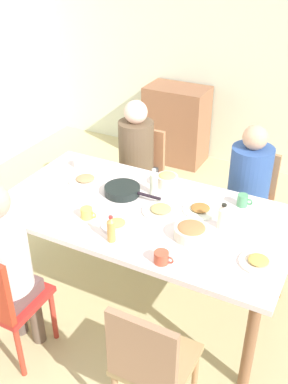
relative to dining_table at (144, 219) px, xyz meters
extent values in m
plane|color=tan|center=(0.00, 0.00, -0.69)|extent=(6.07, 6.07, 0.00)
cube|color=silver|center=(0.00, 2.53, 0.61)|extent=(5.29, 0.12, 2.60)
cube|color=white|center=(0.00, 0.00, 0.05)|extent=(2.05, 1.08, 0.04)
cylinder|color=#946236|center=(-0.92, -0.44, -0.33)|extent=(0.07, 0.07, 0.73)
cylinder|color=brown|center=(0.92, -0.44, -0.33)|extent=(0.07, 0.07, 0.73)
cylinder|color=#905E40|center=(-0.92, 0.44, -0.33)|extent=(0.07, 0.07, 0.73)
cylinder|color=#935C2F|center=(0.92, 0.44, -0.33)|extent=(0.07, 0.07, 0.73)
cube|color=tan|center=(0.51, -0.84, -0.25)|extent=(0.40, 0.40, 0.04)
cylinder|color=#B4764B|center=(0.34, -0.67, -0.48)|extent=(0.04, 0.04, 0.43)
cylinder|color=#B17A50|center=(0.68, -0.67, -0.48)|extent=(0.04, 0.04, 0.43)
cube|color=#A47759|center=(0.51, -1.02, -0.02)|extent=(0.38, 0.04, 0.45)
cube|color=#B2824E|center=(-0.51, 0.84, -0.25)|extent=(0.40, 0.40, 0.04)
cylinder|color=#B3794A|center=(-0.34, 1.01, -0.48)|extent=(0.04, 0.04, 0.43)
cylinder|color=#A9864A|center=(-0.68, 1.01, -0.48)|extent=(0.04, 0.04, 0.43)
cylinder|color=#AC7A55|center=(-0.34, 0.67, -0.48)|extent=(0.04, 0.04, 0.43)
cylinder|color=tan|center=(-0.68, 0.67, -0.48)|extent=(0.04, 0.04, 0.43)
cube|color=#B77851|center=(-0.51, 1.02, -0.02)|extent=(0.38, 0.04, 0.45)
cylinder|color=#373D43|center=(-0.43, 0.74, -0.47)|extent=(0.09, 0.09, 0.45)
cylinder|color=#383C45|center=(-0.59, 0.74, -0.47)|extent=(0.09, 0.09, 0.45)
cube|color=#41464A|center=(-0.51, 0.84, -0.19)|extent=(0.30, 0.30, 0.10)
cylinder|color=brown|center=(-0.51, 0.84, 0.09)|extent=(0.31, 0.31, 0.47)
sphere|color=beige|center=(-0.51, 0.84, 0.42)|extent=(0.20, 0.20, 0.20)
cube|color=#A87A55|center=(0.51, 0.84, -0.25)|extent=(0.40, 0.40, 0.04)
cylinder|color=#AA7E5A|center=(0.68, 1.01, -0.48)|extent=(0.04, 0.04, 0.43)
cylinder|color=#B0764A|center=(0.34, 1.01, -0.48)|extent=(0.04, 0.04, 0.43)
cylinder|color=#A68252|center=(0.68, 0.67, -0.48)|extent=(0.04, 0.04, 0.43)
cylinder|color=#B67D55|center=(0.34, 0.67, -0.48)|extent=(0.04, 0.04, 0.43)
cube|color=#B57F53|center=(0.51, 1.02, -0.02)|extent=(0.38, 0.04, 0.45)
cylinder|color=brown|center=(0.59, 0.74, -0.47)|extent=(0.09, 0.09, 0.45)
cylinder|color=brown|center=(0.43, 0.74, -0.47)|extent=(0.09, 0.09, 0.45)
cube|color=brown|center=(0.51, 0.84, -0.19)|extent=(0.30, 0.30, 0.10)
cylinder|color=#315399|center=(0.51, 0.84, 0.08)|extent=(0.33, 0.33, 0.45)
sphere|color=tan|center=(0.51, 0.84, 0.40)|extent=(0.19, 0.19, 0.19)
cube|color=red|center=(-0.51, -0.84, -0.25)|extent=(0.40, 0.40, 0.04)
cylinder|color=#B83525|center=(-0.34, -1.01, -0.48)|extent=(0.04, 0.04, 0.43)
cylinder|color=#B83621|center=(-0.68, -0.67, -0.48)|extent=(0.04, 0.04, 0.43)
cylinder|color=#B63629|center=(-0.34, -0.67, -0.48)|extent=(0.04, 0.04, 0.43)
cylinder|color=brown|center=(-0.59, -0.74, -0.47)|extent=(0.09, 0.09, 0.45)
cylinder|color=brown|center=(-0.43, -0.74, -0.47)|extent=(0.09, 0.09, 0.45)
cube|color=brown|center=(-0.51, -0.84, -0.19)|extent=(0.30, 0.30, 0.10)
cylinder|color=silver|center=(-0.51, -0.84, 0.12)|extent=(0.31, 0.31, 0.52)
cylinder|color=silver|center=(-0.59, 0.16, 0.08)|extent=(0.26, 0.26, 0.01)
ellipsoid|color=tan|center=(-0.59, 0.16, 0.10)|extent=(0.14, 0.14, 0.02)
cylinder|color=silver|center=(0.11, 0.04, 0.08)|extent=(0.26, 0.26, 0.01)
ellipsoid|color=tan|center=(0.11, 0.04, 0.10)|extent=(0.14, 0.14, 0.02)
cylinder|color=white|center=(-0.07, -0.25, 0.08)|extent=(0.21, 0.21, 0.01)
ellipsoid|color=tan|center=(-0.07, -0.25, 0.10)|extent=(0.12, 0.12, 0.02)
cylinder|color=silver|center=(0.85, -0.20, 0.08)|extent=(0.23, 0.23, 0.01)
ellipsoid|color=tan|center=(0.85, -0.20, 0.10)|extent=(0.12, 0.12, 0.02)
cylinder|color=white|center=(0.35, 0.17, 0.08)|extent=(0.24, 0.24, 0.01)
ellipsoid|color=#A3682F|center=(0.35, 0.17, 0.10)|extent=(0.13, 0.13, 0.02)
cylinder|color=beige|center=(0.00, 0.38, 0.12)|extent=(0.16, 0.16, 0.09)
ellipsoid|color=tan|center=(0.00, 0.38, 0.16)|extent=(0.13, 0.13, 0.04)
cylinder|color=beige|center=(0.41, -0.14, 0.11)|extent=(0.22, 0.22, 0.08)
ellipsoid|color=#B07345|center=(0.41, -0.14, 0.15)|extent=(0.18, 0.18, 0.04)
cylinder|color=black|center=(-0.25, 0.13, 0.10)|extent=(0.26, 0.26, 0.06)
cylinder|color=black|center=(-0.02, 0.13, 0.12)|extent=(0.18, 0.02, 0.02)
cylinder|color=#4F9566|center=(0.59, 0.37, 0.12)|extent=(0.07, 0.07, 0.09)
torus|color=#44925A|center=(0.63, 0.37, 0.12)|extent=(0.05, 0.01, 0.05)
cylinder|color=#C34E36|center=(0.34, -0.45, 0.11)|extent=(0.09, 0.09, 0.07)
torus|color=#CE5242|center=(0.40, -0.45, 0.11)|extent=(0.05, 0.01, 0.05)
cylinder|color=#E7BC53|center=(-0.30, -0.26, 0.11)|extent=(0.08, 0.08, 0.08)
torus|color=#ECC453|center=(-0.25, -0.26, 0.11)|extent=(0.05, 0.01, 0.05)
cylinder|color=white|center=(-0.77, 0.33, 0.11)|extent=(0.09, 0.09, 0.08)
torus|color=white|center=(-0.71, 0.33, 0.11)|extent=(0.05, 0.01, 0.05)
cylinder|color=tan|center=(-0.02, -0.40, 0.14)|extent=(0.05, 0.05, 0.14)
cone|color=tan|center=(-0.02, -0.40, 0.23)|extent=(0.05, 0.05, 0.03)
cylinder|color=red|center=(-0.02, -0.40, 0.25)|extent=(0.03, 0.03, 0.01)
cylinder|color=silver|center=(-0.04, 0.24, 0.15)|extent=(0.06, 0.06, 0.16)
cone|color=beige|center=(-0.04, 0.24, 0.25)|extent=(0.05, 0.05, 0.03)
cylinder|color=white|center=(-0.04, 0.24, 0.27)|extent=(0.03, 0.03, 0.01)
cylinder|color=#EEE8C6|center=(0.55, 0.05, 0.14)|extent=(0.07, 0.07, 0.14)
cone|color=beige|center=(0.55, 0.05, 0.23)|extent=(0.06, 0.06, 0.03)
cylinder|color=black|center=(0.55, 0.05, 0.25)|extent=(0.03, 0.03, 0.01)
cube|color=#905C40|center=(-0.73, 2.23, -0.24)|extent=(0.70, 0.44, 0.90)
camera|label=1|loc=(1.20, -2.33, 1.79)|focal=42.21mm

